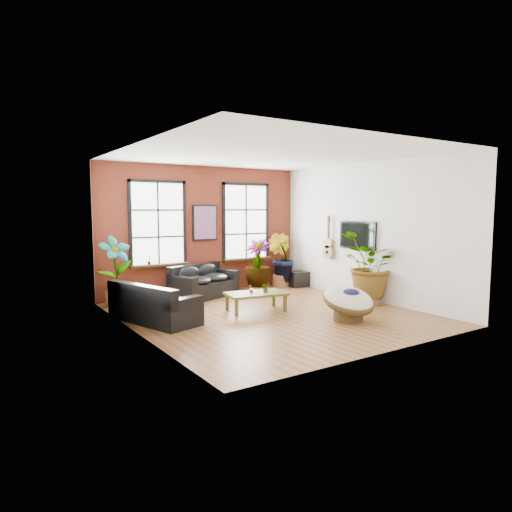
{
  "coord_description": "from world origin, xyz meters",
  "views": [
    {
      "loc": [
        -5.72,
        -8.15,
        2.35
      ],
      "look_at": [
        0.0,
        0.6,
        1.25
      ],
      "focal_mm": 32.0,
      "sensor_mm": 36.0,
      "label": 1
    }
  ],
  "objects_px": {
    "papasan_chair": "(349,301)",
    "coffee_table": "(256,295)",
    "sofa_left": "(152,304)",
    "sofa_back": "(203,282)"
  },
  "relations": [
    {
      "from": "papasan_chair",
      "to": "coffee_table",
      "type": "bearing_deg",
      "value": 126.91
    },
    {
      "from": "coffee_table",
      "to": "sofa_left",
      "type": "bearing_deg",
      "value": -177.99
    },
    {
      "from": "sofa_left",
      "to": "coffee_table",
      "type": "height_order",
      "value": "sofa_left"
    },
    {
      "from": "papasan_chair",
      "to": "sofa_back",
      "type": "bearing_deg",
      "value": 114.02
    },
    {
      "from": "sofa_back",
      "to": "coffee_table",
      "type": "xyz_separation_m",
      "value": [
        0.25,
        -2.21,
        -0.01
      ]
    },
    {
      "from": "sofa_back",
      "to": "papasan_chair",
      "type": "xyz_separation_m",
      "value": [
        1.37,
        -4.03,
        0.02
      ]
    },
    {
      "from": "sofa_back",
      "to": "sofa_left",
      "type": "relative_size",
      "value": 0.93
    },
    {
      "from": "sofa_left",
      "to": "papasan_chair",
      "type": "xyz_separation_m",
      "value": [
        3.47,
        -2.15,
        0.04
      ]
    },
    {
      "from": "sofa_back",
      "to": "coffee_table",
      "type": "distance_m",
      "value": 2.22
    },
    {
      "from": "sofa_back",
      "to": "coffee_table",
      "type": "bearing_deg",
      "value": -104.76
    }
  ]
}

